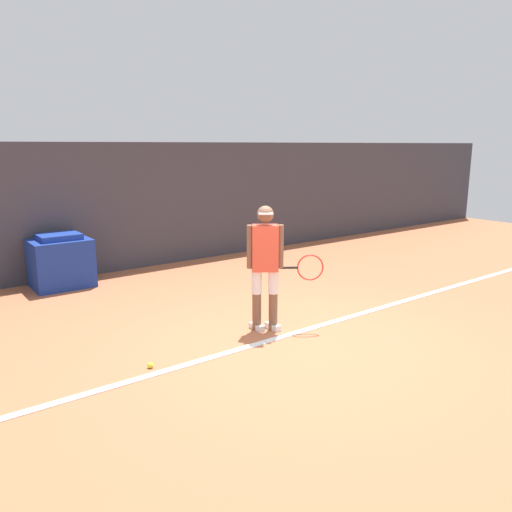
# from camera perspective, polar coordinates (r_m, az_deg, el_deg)

# --- Properties ---
(ground_plane) EXTENTS (24.00, 24.00, 0.00)m
(ground_plane) POSITION_cam_1_polar(r_m,az_deg,el_deg) (6.48, 4.19, -9.59)
(ground_plane) COLOR #B76642
(back_wall) EXTENTS (24.00, 0.10, 2.50)m
(back_wall) POSITION_cam_1_polar(r_m,az_deg,el_deg) (10.22, -13.78, 5.51)
(back_wall) COLOR #383842
(back_wall) RESTS_ON ground_plane
(court_baseline) EXTENTS (21.60, 0.10, 0.01)m
(court_baseline) POSITION_cam_1_polar(r_m,az_deg,el_deg) (6.59, 3.29, -9.13)
(court_baseline) COLOR white
(court_baseline) RESTS_ON ground_plane
(tennis_player) EXTENTS (0.85, 0.63, 1.68)m
(tennis_player) POSITION_cam_1_polar(r_m,az_deg,el_deg) (6.55, 1.19, -0.72)
(tennis_player) COLOR brown
(tennis_player) RESTS_ON ground_plane
(tennis_ball) EXTENTS (0.07, 0.07, 0.07)m
(tennis_ball) POSITION_cam_1_polar(r_m,az_deg,el_deg) (5.83, -11.98, -12.10)
(tennis_ball) COLOR #D1E533
(tennis_ball) RESTS_ON ground_plane
(covered_chair) EXTENTS (0.98, 0.81, 0.94)m
(covered_chair) POSITION_cam_1_polar(r_m,az_deg,el_deg) (9.36, -21.40, -0.61)
(covered_chair) COLOR navy
(covered_chair) RESTS_ON ground_plane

